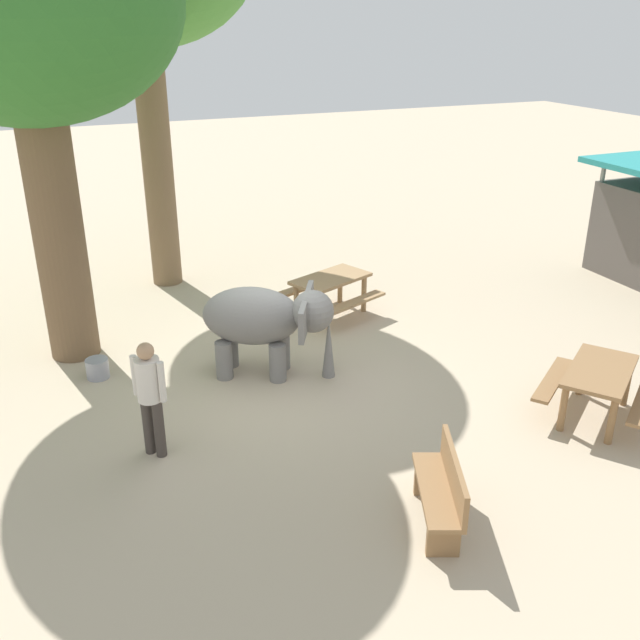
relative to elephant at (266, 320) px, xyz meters
The scene contains 8 objects.
ground_plane 0.96m from the elephant, ahead, with size 60.00×60.00×0.00m, color #BAA88C.
elephant is the anchor object (origin of this frame).
person_handler 2.63m from the elephant, 52.97° to the right, with size 0.40×0.37×1.62m.
shade_tree_main 5.64m from the elephant, 125.48° to the right, with size 4.93×4.52×7.29m.
wooden_bench 4.32m from the elephant, ahead, with size 1.45×0.91×0.88m.
picnic_table_near 2.65m from the elephant, 133.29° to the left, with size 1.93×1.94×0.78m.
picnic_table_far 5.00m from the elephant, 51.27° to the left, with size 2.08×2.08×0.78m.
feed_bucket 2.81m from the elephant, 109.83° to the right, with size 0.36×0.36×0.32m, color gray.
Camera 1 is at (9.47, -3.18, 5.35)m, focal length 39.45 mm.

